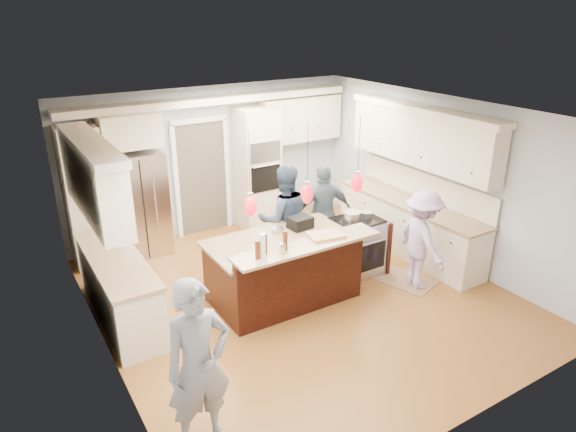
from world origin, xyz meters
name	(u,v)px	position (x,y,z in m)	size (l,w,h in m)	color
ground_plane	(300,295)	(0.00, 0.00, 0.00)	(6.00, 6.00, 0.00)	#A5702D
room_shell	(302,179)	(0.00, 0.00, 1.82)	(5.54, 6.04, 2.72)	#B2BCC6
refrigerator	(138,204)	(-1.55, 2.64, 0.90)	(0.90, 0.70, 1.80)	#B7B7BC
oven_column	(257,169)	(0.75, 2.67, 1.15)	(0.72, 0.69, 2.30)	beige
back_upper_cabinets	(178,152)	(-0.75, 2.76, 1.67)	(5.30, 0.61, 2.54)	beige
right_counter_run	(413,193)	(2.44, 0.30, 1.06)	(0.64, 3.10, 2.51)	beige
left_cabinets	(110,249)	(-2.44, 0.80, 1.06)	(0.64, 2.30, 2.51)	beige
kitchen_island	(284,268)	(-0.25, 0.07, 0.49)	(2.10, 1.46, 1.12)	black
island_range	(357,246)	(1.16, 0.15, 0.46)	(0.82, 0.71, 0.92)	#B7B7BC
pendant_lights	(307,194)	(-0.25, -0.51, 1.80)	(1.75, 0.15, 1.03)	black
person_bar_end	(199,366)	(-2.30, -1.80, 0.89)	(0.65, 0.42, 1.77)	gray
person_far_left	(284,219)	(0.24, 0.85, 0.88)	(0.85, 0.66, 1.75)	#2F415C
person_far_right	(324,212)	(1.00, 0.85, 0.83)	(0.97, 0.40, 1.65)	#4D606C
person_range_side	(422,240)	(1.69, -0.70, 0.77)	(1.00, 0.57, 1.54)	#B897CC
floor_rug	(404,279)	(1.64, -0.46, 0.01)	(0.63, 0.92, 0.01)	#967551
water_bottle	(263,245)	(-0.92, -0.56, 1.28)	(0.07, 0.07, 0.31)	silver
beer_bottle_a	(258,250)	(-1.00, -0.57, 1.24)	(0.06, 0.06, 0.25)	#4B1F0D
beer_bottle_b	(285,240)	(-0.59, -0.53, 1.25)	(0.07, 0.07, 0.26)	#4B1F0D
beer_bottle_c	(265,243)	(-0.85, -0.48, 1.25)	(0.07, 0.07, 0.27)	#4B1F0D
drink_can	(282,248)	(-0.67, -0.60, 1.19)	(0.07, 0.07, 0.14)	#B7B7BC
cutting_board	(326,235)	(0.09, -0.47, 1.14)	(0.46, 0.33, 0.04)	tan
pot_large	(352,216)	(1.02, 0.14, 1.00)	(0.27, 0.27, 0.16)	#B7B7BC
pot_small	(366,214)	(1.30, 0.15, 0.97)	(0.19, 0.19, 0.10)	#B7B7BC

